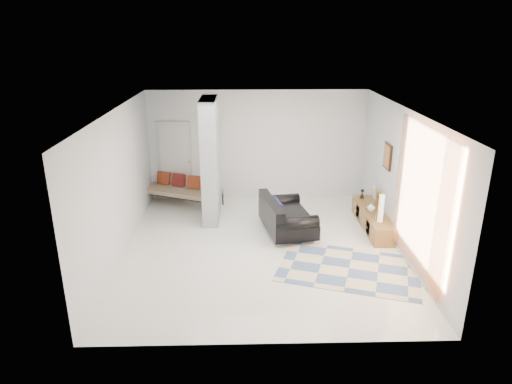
{
  "coord_description": "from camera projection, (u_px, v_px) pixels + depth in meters",
  "views": [
    {
      "loc": [
        -0.33,
        -8.35,
        4.21
      ],
      "look_at": [
        -0.09,
        0.6,
        1.0
      ],
      "focal_mm": 32.0,
      "sensor_mm": 36.0,
      "label": 1
    }
  ],
  "objects": [
    {
      "name": "hallway_door",
      "position": [
        175.0,
        161.0,
        11.67
      ],
      "size": [
        0.85,
        0.06,
        2.04
      ],
      "primitive_type": "cube",
      "color": "beige",
      "rests_on": "floor"
    },
    {
      "name": "ceiling",
      "position": [
        262.0,
        110.0,
        8.34
      ],
      "size": [
        6.0,
        6.0,
        0.0
      ],
      "primitive_type": "plane",
      "rotation": [
        3.14,
        0.0,
        0.0
      ],
      "color": "white",
      "rests_on": "wall_back"
    },
    {
      "name": "daybed",
      "position": [
        181.0,
        189.0,
        11.43
      ],
      "size": [
        2.07,
        1.5,
        0.77
      ],
      "rotation": [
        0.0,
        0.0,
        -0.41
      ],
      "color": "black",
      "rests_on": "floor"
    },
    {
      "name": "curtain",
      "position": [
        420.0,
        200.0,
        7.78
      ],
      "size": [
        0.0,
        2.55,
        2.55
      ],
      "primitive_type": "plane",
      "rotation": [
        1.57,
        0.0,
        1.57
      ],
      "color": "orange",
      "rests_on": "wall_right"
    },
    {
      "name": "wall_left",
      "position": [
        118.0,
        184.0,
        8.74
      ],
      "size": [
        0.0,
        6.0,
        6.0
      ],
      "primitive_type": "plane",
      "rotation": [
        1.57,
        0.0,
        1.57
      ],
      "color": "silver",
      "rests_on": "ground"
    },
    {
      "name": "media_console",
      "position": [
        372.0,
        219.0,
        10.18
      ],
      "size": [
        0.45,
        2.07,
        0.8
      ],
      "color": "brown",
      "rests_on": "floor"
    },
    {
      "name": "wall_art",
      "position": [
        388.0,
        156.0,
        9.69
      ],
      "size": [
        0.04,
        0.45,
        0.55
      ],
      "primitive_type": "cube",
      "color": "#381C0F",
      "rests_on": "wall_right"
    },
    {
      "name": "bronze_figurine",
      "position": [
        362.0,
        194.0,
        10.84
      ],
      "size": [
        0.11,
        0.11,
        0.22
      ],
      "primitive_type": null,
      "rotation": [
        0.0,
        0.0,
        -0.01
      ],
      "color": "black",
      "rests_on": "media_console"
    },
    {
      "name": "wall_right",
      "position": [
        402.0,
        182.0,
        8.88
      ],
      "size": [
        0.0,
        6.0,
        6.0
      ],
      "primitive_type": "plane",
      "rotation": [
        1.57,
        0.0,
        -1.57
      ],
      "color": "silver",
      "rests_on": "ground"
    },
    {
      "name": "vase",
      "position": [
        371.0,
        207.0,
        10.08
      ],
      "size": [
        0.21,
        0.21,
        0.19
      ],
      "primitive_type": "imported",
      "rotation": [
        0.0,
        0.0,
        0.16
      ],
      "color": "white",
      "rests_on": "media_console"
    },
    {
      "name": "floor",
      "position": [
        261.0,
        248.0,
        9.28
      ],
      "size": [
        6.0,
        6.0,
        0.0
      ],
      "primitive_type": "plane",
      "color": "white",
      "rests_on": "ground"
    },
    {
      "name": "partition_column",
      "position": [
        210.0,
        161.0,
        10.29
      ],
      "size": [
        0.35,
        1.2,
        2.8
      ],
      "primitive_type": "cube",
      "color": "#9DA2A3",
      "rests_on": "floor"
    },
    {
      "name": "wall_front",
      "position": [
        270.0,
        255.0,
        5.99
      ],
      "size": [
        6.0,
        0.0,
        6.0
      ],
      "primitive_type": "plane",
      "rotation": [
        -1.57,
        0.0,
        0.0
      ],
      "color": "silver",
      "rests_on": "ground"
    },
    {
      "name": "area_rug",
      "position": [
        349.0,
        268.0,
        8.47
      ],
      "size": [
        2.93,
        2.39,
        0.01
      ],
      "primitive_type": "cube",
      "rotation": [
        0.0,
        0.0,
        -0.32
      ],
      "color": "beige",
      "rests_on": "floor"
    },
    {
      "name": "wall_back",
      "position": [
        257.0,
        145.0,
        11.63
      ],
      "size": [
        6.0,
        0.0,
        6.0
      ],
      "primitive_type": "plane",
      "rotation": [
        1.57,
        0.0,
        0.0
      ],
      "color": "silver",
      "rests_on": "ground"
    },
    {
      "name": "cylinder_lamp",
      "position": [
        381.0,
        208.0,
        9.46
      ],
      "size": [
        0.11,
        0.11,
        0.59
      ],
      "primitive_type": "cylinder",
      "color": "beige",
      "rests_on": "media_console"
    },
    {
      "name": "loveseat",
      "position": [
        285.0,
        217.0,
        9.9
      ],
      "size": [
        1.22,
        1.75,
        0.76
      ],
      "rotation": [
        0.0,
        0.0,
        0.19
      ],
      "color": "silver",
      "rests_on": "floor"
    }
  ]
}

